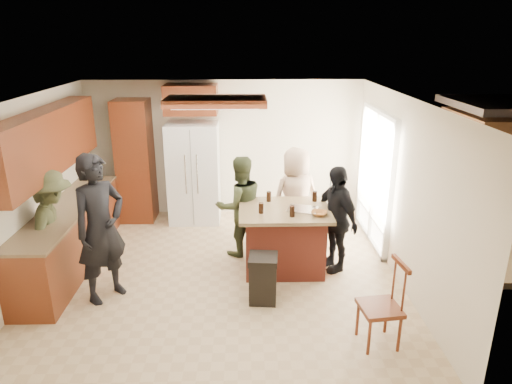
{
  "coord_description": "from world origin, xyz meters",
  "views": [
    {
      "loc": [
        0.37,
        -5.76,
        3.26
      ],
      "look_at": [
        0.52,
        0.32,
        1.15
      ],
      "focal_mm": 32.0,
      "sensor_mm": 36.0,
      "label": 1
    }
  ],
  "objects_px": {
    "trash_bin": "(263,278)",
    "spindle_chair": "(382,307)",
    "person_behind_left": "(240,206)",
    "kitchen_island": "(284,238)",
    "refrigerator": "(194,173)",
    "person_behind_right": "(296,198)",
    "person_front_left": "(101,229)",
    "person_counter": "(54,228)",
    "person_side_right": "(336,219)"
  },
  "relations": [
    {
      "from": "trash_bin",
      "to": "spindle_chair",
      "type": "relative_size",
      "value": 0.63
    },
    {
      "from": "person_behind_left",
      "to": "kitchen_island",
      "type": "relative_size",
      "value": 1.22
    },
    {
      "from": "refrigerator",
      "to": "kitchen_island",
      "type": "bearing_deg",
      "value": -52.19
    },
    {
      "from": "person_behind_right",
      "to": "refrigerator",
      "type": "bearing_deg",
      "value": -52.51
    },
    {
      "from": "spindle_chair",
      "to": "person_behind_right",
      "type": "bearing_deg",
      "value": 104.93
    },
    {
      "from": "person_front_left",
      "to": "person_behind_left",
      "type": "relative_size",
      "value": 1.23
    },
    {
      "from": "person_behind_right",
      "to": "person_counter",
      "type": "xyz_separation_m",
      "value": [
        -3.36,
        -1.1,
        -0.01
      ]
    },
    {
      "from": "person_side_right",
      "to": "spindle_chair",
      "type": "xyz_separation_m",
      "value": [
        0.19,
        -1.74,
        -0.32
      ]
    },
    {
      "from": "person_front_left",
      "to": "kitchen_island",
      "type": "height_order",
      "value": "person_front_left"
    },
    {
      "from": "person_behind_right",
      "to": "kitchen_island",
      "type": "relative_size",
      "value": 1.27
    },
    {
      "from": "person_front_left",
      "to": "person_side_right",
      "type": "xyz_separation_m",
      "value": [
        3.09,
        0.7,
        -0.19
      ]
    },
    {
      "from": "person_behind_left",
      "to": "trash_bin",
      "type": "xyz_separation_m",
      "value": [
        0.3,
        -1.36,
        -0.46
      ]
    },
    {
      "from": "kitchen_island",
      "to": "trash_bin",
      "type": "bearing_deg",
      "value": -111.23
    },
    {
      "from": "refrigerator",
      "to": "trash_bin",
      "type": "xyz_separation_m",
      "value": [
        1.14,
        -2.76,
        -0.58
      ]
    },
    {
      "from": "person_front_left",
      "to": "person_side_right",
      "type": "distance_m",
      "value": 3.18
    },
    {
      "from": "refrigerator",
      "to": "person_counter",
      "type": "bearing_deg",
      "value": -126.56
    },
    {
      "from": "trash_bin",
      "to": "spindle_chair",
      "type": "distance_m",
      "value": 1.55
    },
    {
      "from": "person_side_right",
      "to": "trash_bin",
      "type": "height_order",
      "value": "person_side_right"
    },
    {
      "from": "person_front_left",
      "to": "person_behind_left",
      "type": "height_order",
      "value": "person_front_left"
    },
    {
      "from": "person_behind_left",
      "to": "spindle_chair",
      "type": "distance_m",
      "value": 2.76
    },
    {
      "from": "person_side_right",
      "to": "trash_bin",
      "type": "relative_size",
      "value": 2.47
    },
    {
      "from": "refrigerator",
      "to": "person_behind_left",
      "type": "bearing_deg",
      "value": -59.02
    },
    {
      "from": "person_front_left",
      "to": "refrigerator",
      "type": "height_order",
      "value": "person_front_left"
    },
    {
      "from": "refrigerator",
      "to": "kitchen_island",
      "type": "relative_size",
      "value": 1.41
    },
    {
      "from": "person_behind_right",
      "to": "person_side_right",
      "type": "relative_size",
      "value": 1.04
    },
    {
      "from": "person_front_left",
      "to": "person_side_right",
      "type": "height_order",
      "value": "person_front_left"
    },
    {
      "from": "person_behind_left",
      "to": "refrigerator",
      "type": "xyz_separation_m",
      "value": [
        -0.84,
        1.4,
        0.12
      ]
    },
    {
      "from": "trash_bin",
      "to": "person_side_right",
      "type": "bearing_deg",
      "value": 38.53
    },
    {
      "from": "person_behind_left",
      "to": "person_counter",
      "type": "bearing_deg",
      "value": -2.31
    },
    {
      "from": "person_front_left",
      "to": "trash_bin",
      "type": "distance_m",
      "value": 2.13
    },
    {
      "from": "person_counter",
      "to": "spindle_chair",
      "type": "xyz_separation_m",
      "value": [
        4.04,
        -1.43,
        -0.35
      ]
    },
    {
      "from": "person_counter",
      "to": "spindle_chair",
      "type": "height_order",
      "value": "person_counter"
    },
    {
      "from": "person_side_right",
      "to": "person_front_left",
      "type": "bearing_deg",
      "value": -101.33
    },
    {
      "from": "kitchen_island",
      "to": "person_side_right",
      "type": "bearing_deg",
      "value": -0.97
    },
    {
      "from": "person_behind_left",
      "to": "person_front_left",
      "type": "bearing_deg",
      "value": 14.41
    },
    {
      "from": "person_behind_right",
      "to": "person_side_right",
      "type": "distance_m",
      "value": 0.93
    },
    {
      "from": "kitchen_island",
      "to": "trash_bin",
      "type": "distance_m",
      "value": 0.94
    },
    {
      "from": "person_front_left",
      "to": "person_counter",
      "type": "xyz_separation_m",
      "value": [
        -0.75,
        0.39,
        -0.16
      ]
    },
    {
      "from": "trash_bin",
      "to": "kitchen_island",
      "type": "bearing_deg",
      "value": 68.77
    },
    {
      "from": "person_counter",
      "to": "refrigerator",
      "type": "relative_size",
      "value": 0.89
    },
    {
      "from": "spindle_chair",
      "to": "person_side_right",
      "type": "bearing_deg",
      "value": 96.22
    },
    {
      "from": "person_behind_right",
      "to": "spindle_chair",
      "type": "distance_m",
      "value": 2.64
    },
    {
      "from": "refrigerator",
      "to": "person_behind_right",
      "type": "bearing_deg",
      "value": -33.12
    },
    {
      "from": "person_front_left",
      "to": "kitchen_island",
      "type": "xyz_separation_m",
      "value": [
        2.36,
        0.71,
        -0.49
      ]
    },
    {
      "from": "refrigerator",
      "to": "spindle_chair",
      "type": "xyz_separation_m",
      "value": [
        2.39,
        -3.65,
        -0.45
      ]
    },
    {
      "from": "person_counter",
      "to": "refrigerator",
      "type": "xyz_separation_m",
      "value": [
        1.64,
        2.22,
        0.1
      ]
    },
    {
      "from": "person_counter",
      "to": "trash_bin",
      "type": "bearing_deg",
      "value": -108.17
    },
    {
      "from": "person_counter",
      "to": "kitchen_island",
      "type": "relative_size",
      "value": 1.26
    },
    {
      "from": "person_behind_right",
      "to": "kitchen_island",
      "type": "distance_m",
      "value": 0.88
    },
    {
      "from": "person_front_left",
      "to": "person_behind_right",
      "type": "bearing_deg",
      "value": -20.67
    }
  ]
}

